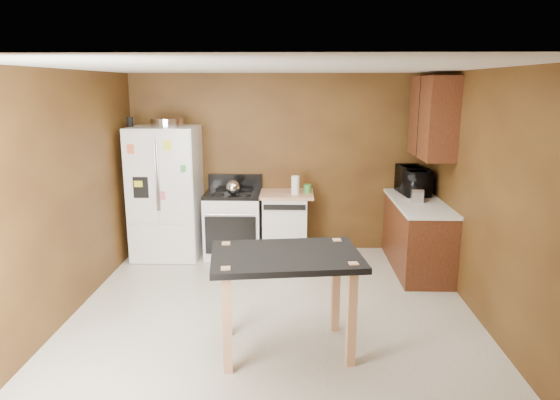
{
  "coord_description": "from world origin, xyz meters",
  "views": [
    {
      "loc": [
        0.21,
        -4.77,
        2.35
      ],
      "look_at": [
        0.04,
        0.85,
        1.04
      ],
      "focal_mm": 32.0,
      "sensor_mm": 36.0,
      "label": 1
    }
  ],
  "objects_px": {
    "microwave": "(413,181)",
    "refrigerator": "(166,193)",
    "paper_towel": "(295,185)",
    "dishwasher": "(285,223)",
    "gas_range": "(233,223)",
    "kettle": "(233,188)",
    "pen_cup": "(130,122)",
    "island": "(286,268)",
    "toaster": "(417,194)",
    "roasting_pan": "(167,122)",
    "green_canister": "(307,189)"
  },
  "relations": [
    {
      "from": "pen_cup",
      "to": "refrigerator",
      "type": "bearing_deg",
      "value": 4.9
    },
    {
      "from": "pen_cup",
      "to": "refrigerator",
      "type": "height_order",
      "value": "pen_cup"
    },
    {
      "from": "green_canister",
      "to": "island",
      "type": "relative_size",
      "value": 0.08
    },
    {
      "from": "roasting_pan",
      "to": "dishwasher",
      "type": "xyz_separation_m",
      "value": [
        1.57,
        0.06,
        -1.4
      ]
    },
    {
      "from": "dishwasher",
      "to": "gas_range",
      "type": "bearing_deg",
      "value": -178.06
    },
    {
      "from": "refrigerator",
      "to": "gas_range",
      "type": "distance_m",
      "value": 1.01
    },
    {
      "from": "gas_range",
      "to": "toaster",
      "type": "bearing_deg",
      "value": -10.84
    },
    {
      "from": "gas_range",
      "to": "refrigerator",
      "type": "bearing_deg",
      "value": -176.19
    },
    {
      "from": "kettle",
      "to": "island",
      "type": "xyz_separation_m",
      "value": [
        0.76,
        -2.43,
        -0.22
      ]
    },
    {
      "from": "island",
      "to": "roasting_pan",
      "type": "bearing_deg",
      "value": 122.66
    },
    {
      "from": "microwave",
      "to": "refrigerator",
      "type": "relative_size",
      "value": 0.33
    },
    {
      "from": "roasting_pan",
      "to": "green_canister",
      "type": "distance_m",
      "value": 2.09
    },
    {
      "from": "pen_cup",
      "to": "toaster",
      "type": "bearing_deg",
      "value": -5.56
    },
    {
      "from": "toaster",
      "to": "gas_range",
      "type": "bearing_deg",
      "value": 175.73
    },
    {
      "from": "green_canister",
      "to": "island",
      "type": "xyz_separation_m",
      "value": [
        -0.25,
        -2.61,
        -0.17
      ]
    },
    {
      "from": "pen_cup",
      "to": "dishwasher",
      "type": "bearing_deg",
      "value": 3.38
    },
    {
      "from": "kettle",
      "to": "microwave",
      "type": "distance_m",
      "value": 2.44
    },
    {
      "from": "toaster",
      "to": "microwave",
      "type": "bearing_deg",
      "value": 90.21
    },
    {
      "from": "kettle",
      "to": "gas_range",
      "type": "bearing_deg",
      "value": 98.5
    },
    {
      "from": "microwave",
      "to": "dishwasher",
      "type": "distance_m",
      "value": 1.84
    },
    {
      "from": "pen_cup",
      "to": "microwave",
      "type": "relative_size",
      "value": 0.21
    },
    {
      "from": "kettle",
      "to": "green_canister",
      "type": "height_order",
      "value": "kettle"
    },
    {
      "from": "pen_cup",
      "to": "paper_towel",
      "type": "height_order",
      "value": "pen_cup"
    },
    {
      "from": "kettle",
      "to": "refrigerator",
      "type": "height_order",
      "value": "refrigerator"
    },
    {
      "from": "toaster",
      "to": "gas_range",
      "type": "xyz_separation_m",
      "value": [
        -2.41,
        0.46,
        -0.52
      ]
    },
    {
      "from": "toaster",
      "to": "island",
      "type": "height_order",
      "value": "toaster"
    },
    {
      "from": "pen_cup",
      "to": "island",
      "type": "bearing_deg",
      "value": -49.58
    },
    {
      "from": "green_canister",
      "to": "dishwasher",
      "type": "xyz_separation_m",
      "value": [
        -0.31,
        -0.01,
        -0.5
      ]
    },
    {
      "from": "kettle",
      "to": "toaster",
      "type": "distance_m",
      "value": 2.41
    },
    {
      "from": "paper_towel",
      "to": "green_canister",
      "type": "relative_size",
      "value": 2.17
    },
    {
      "from": "kettle",
      "to": "microwave",
      "type": "height_order",
      "value": "microwave"
    },
    {
      "from": "roasting_pan",
      "to": "island",
      "type": "bearing_deg",
      "value": -57.34
    },
    {
      "from": "paper_towel",
      "to": "gas_range",
      "type": "relative_size",
      "value": 0.23
    },
    {
      "from": "pen_cup",
      "to": "roasting_pan",
      "type": "bearing_deg",
      "value": 7.62
    },
    {
      "from": "roasting_pan",
      "to": "microwave",
      "type": "distance_m",
      "value": 3.4
    },
    {
      "from": "microwave",
      "to": "island",
      "type": "xyz_separation_m",
      "value": [
        -1.68,
        -2.57,
        -0.29
      ]
    },
    {
      "from": "gas_range",
      "to": "kettle",
      "type": "bearing_deg",
      "value": -81.5
    },
    {
      "from": "island",
      "to": "toaster",
      "type": "bearing_deg",
      "value": 52.46
    },
    {
      "from": "roasting_pan",
      "to": "toaster",
      "type": "bearing_deg",
      "value": -7.49
    },
    {
      "from": "refrigerator",
      "to": "kettle",
      "type": "bearing_deg",
      "value": -5.14
    },
    {
      "from": "kettle",
      "to": "refrigerator",
      "type": "relative_size",
      "value": 0.11
    },
    {
      "from": "microwave",
      "to": "dishwasher",
      "type": "bearing_deg",
      "value": 82.35
    },
    {
      "from": "dishwasher",
      "to": "island",
      "type": "xyz_separation_m",
      "value": [
        0.06,
        -2.6,
        0.32
      ]
    },
    {
      "from": "microwave",
      "to": "gas_range",
      "type": "height_order",
      "value": "microwave"
    },
    {
      "from": "green_canister",
      "to": "microwave",
      "type": "xyz_separation_m",
      "value": [
        1.43,
        -0.05,
        0.12
      ]
    },
    {
      "from": "green_canister",
      "to": "toaster",
      "type": "distance_m",
      "value": 1.46
    },
    {
      "from": "refrigerator",
      "to": "gas_range",
      "type": "height_order",
      "value": "refrigerator"
    },
    {
      "from": "paper_towel",
      "to": "dishwasher",
      "type": "relative_size",
      "value": 0.28
    },
    {
      "from": "toaster",
      "to": "gas_range",
      "type": "relative_size",
      "value": 0.21
    },
    {
      "from": "pen_cup",
      "to": "toaster",
      "type": "distance_m",
      "value": 3.86
    }
  ]
}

